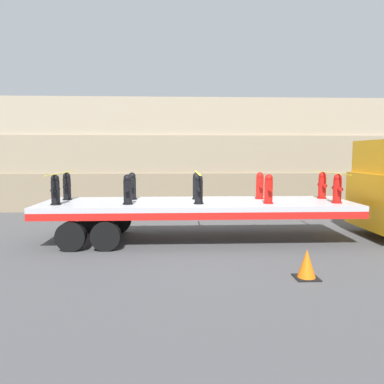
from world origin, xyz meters
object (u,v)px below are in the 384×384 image
(flatbed_trailer, at_px, (181,208))
(fire_hydrant_red_near_4, at_px, (337,189))
(fire_hydrant_black_near_1, at_px, (128,190))
(fire_hydrant_black_far_2, at_px, (196,186))
(fire_hydrant_black_far_0, at_px, (67,187))
(fire_hydrant_red_far_4, at_px, (322,186))
(traffic_cone, at_px, (307,264))
(fire_hydrant_black_near_0, at_px, (55,190))
(fire_hydrant_black_far_1, at_px, (132,186))
(fire_hydrant_black_near_2, at_px, (199,189))
(fire_hydrant_red_near_3, at_px, (269,189))
(fire_hydrant_red_far_3, at_px, (260,186))

(flatbed_trailer, height_order, fire_hydrant_red_near_4, fire_hydrant_red_near_4)
(fire_hydrant_black_near_1, height_order, fire_hydrant_black_far_2, same)
(fire_hydrant_black_far_0, distance_m, fire_hydrant_red_far_4, 8.14)
(fire_hydrant_black_far_0, relative_size, fire_hydrant_black_near_1, 1.00)
(flatbed_trailer, bearing_deg, fire_hydrant_black_far_0, 170.94)
(fire_hydrant_black_far_2, height_order, traffic_cone, fire_hydrant_black_far_2)
(fire_hydrant_black_near_0, relative_size, fire_hydrant_black_far_1, 1.00)
(flatbed_trailer, relative_size, fire_hydrant_red_near_4, 10.86)
(flatbed_trailer, xyz_separation_m, traffic_cone, (2.61, -3.68, -0.68))
(fire_hydrant_black_far_1, relative_size, fire_hydrant_black_near_2, 1.00)
(fire_hydrant_black_near_1, height_order, fire_hydrant_red_far_4, same)
(fire_hydrant_black_near_0, bearing_deg, fire_hydrant_red_near_3, 0.00)
(fire_hydrant_black_far_1, bearing_deg, fire_hydrant_black_far_0, 180.00)
(fire_hydrant_black_near_1, bearing_deg, fire_hydrant_black_far_2, 29.13)
(fire_hydrant_black_near_2, bearing_deg, fire_hydrant_black_near_1, 180.00)
(fire_hydrant_black_near_0, distance_m, fire_hydrant_red_near_3, 6.10)
(flatbed_trailer, relative_size, fire_hydrant_black_near_2, 10.86)
(fire_hydrant_black_near_0, relative_size, fire_hydrant_black_far_2, 1.00)
(fire_hydrant_black_far_2, height_order, fire_hydrant_red_near_4, same)
(fire_hydrant_black_near_0, xyz_separation_m, fire_hydrant_red_far_4, (8.14, 1.13, 0.00))
(fire_hydrant_black_near_0, bearing_deg, fire_hydrant_black_far_0, 90.00)
(flatbed_trailer, distance_m, traffic_cone, 4.56)
(fire_hydrant_black_near_2, relative_size, fire_hydrant_red_near_3, 1.00)
(fire_hydrant_black_far_0, distance_m, fire_hydrant_black_near_2, 4.22)
(fire_hydrant_red_far_3, xyz_separation_m, fire_hydrant_red_near_4, (2.03, -1.13, 0.00))
(fire_hydrant_black_near_0, relative_size, fire_hydrant_red_far_3, 1.00)
(fire_hydrant_black_far_1, height_order, fire_hydrant_red_far_3, same)
(fire_hydrant_black_far_1, distance_m, fire_hydrant_red_near_3, 4.22)
(traffic_cone, bearing_deg, fire_hydrant_black_near_1, 142.96)
(fire_hydrant_black_far_0, relative_size, fire_hydrant_red_near_4, 1.00)
(fire_hydrant_black_far_1, distance_m, traffic_cone, 6.07)
(fire_hydrant_black_far_2, relative_size, fire_hydrant_red_near_4, 1.00)
(fire_hydrant_black_far_0, relative_size, fire_hydrant_red_far_4, 1.00)
(fire_hydrant_black_near_2, relative_size, fire_hydrant_black_far_2, 1.00)
(fire_hydrant_red_near_4, bearing_deg, fire_hydrant_black_near_0, 180.00)
(fire_hydrant_black_near_2, bearing_deg, traffic_cone, -56.09)
(fire_hydrant_red_far_4, bearing_deg, fire_hydrant_black_near_2, -164.43)
(fire_hydrant_black_far_0, distance_m, fire_hydrant_black_near_1, 2.33)
(fire_hydrant_black_far_2, relative_size, fire_hydrant_red_far_4, 1.00)
(fire_hydrant_black_far_0, bearing_deg, fire_hydrant_black_far_2, 0.00)
(fire_hydrant_black_far_2, bearing_deg, traffic_cone, -63.76)
(fire_hydrant_black_near_0, xyz_separation_m, fire_hydrant_black_near_1, (2.03, 0.00, 0.00))
(flatbed_trailer, relative_size, fire_hydrant_black_near_1, 10.86)
(fire_hydrant_black_near_1, xyz_separation_m, fire_hydrant_red_near_4, (6.10, 0.00, 0.00))
(fire_hydrant_black_far_2, distance_m, fire_hydrant_red_near_4, 4.22)
(flatbed_trailer, bearing_deg, fire_hydrant_black_near_0, -170.94)
(flatbed_trailer, xyz_separation_m, fire_hydrant_black_far_2, (0.51, 0.57, 0.62))
(fire_hydrant_black_near_0, height_order, fire_hydrant_red_near_3, same)
(fire_hydrant_black_near_0, distance_m, fire_hydrant_red_near_4, 8.14)
(traffic_cone, bearing_deg, flatbed_trailer, 125.30)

